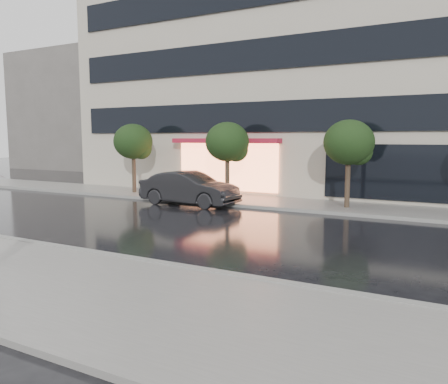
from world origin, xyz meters
The scene contains 11 objects.
ground centered at (0.00, 0.00, 0.00)m, with size 120.00×120.00×0.00m, color black.
sidewalk_near centered at (0.00, -3.25, 0.06)m, with size 60.00×4.50×0.12m, color slate.
sidewalk_far centered at (0.00, 10.25, 0.06)m, with size 60.00×3.50×0.12m, color slate.
curb_near centered at (0.00, -1.00, 0.07)m, with size 60.00×0.25×0.14m, color gray.
curb_far centered at (0.00, 8.50, 0.07)m, with size 60.00×0.25×0.14m, color gray.
office_building centered at (0.00, 17.97, 9.00)m, with size 30.00×12.76×18.00m.
bg_building_left centered at (-28.00, 26.00, 6.00)m, with size 14.00×10.00×12.00m, color #59544F.
tree_far_west centered at (-8.94, 10.03, 2.92)m, with size 2.20×2.20×3.99m.
tree_mid_west centered at (-2.94, 10.03, 2.92)m, with size 2.20×2.20×3.99m.
tree_mid_east centered at (3.06, 10.03, 2.92)m, with size 2.20×2.20×3.99m.
parked_car centered at (-4.00, 7.97, 0.80)m, with size 1.70×4.87×1.61m, color black.
Camera 1 is at (7.13, -9.54, 3.16)m, focal length 35.00 mm.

